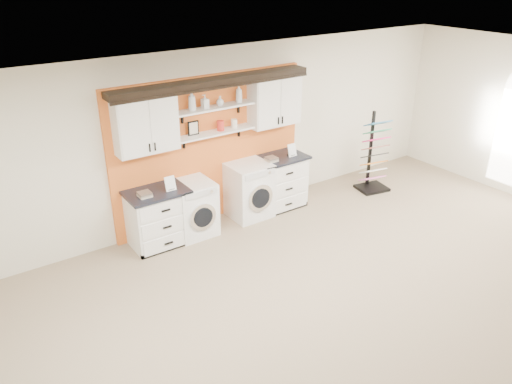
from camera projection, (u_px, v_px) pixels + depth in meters
floor at (392, 352)px, 5.57m from camera, size 10.00×10.00×0.00m
ceiling at (429, 108)px, 4.38m from camera, size 10.00×10.00×0.00m
wall_back at (209, 137)px, 7.96m from camera, size 10.00×0.00×10.00m
accent_panel at (211, 150)px, 8.02m from camera, size 3.40×0.07×2.40m
upper_cabinet_left at (145, 123)px, 7.02m from camera, size 0.90×0.35×0.84m
upper_cabinet_right at (274, 100)px, 8.18m from camera, size 0.90×0.35×0.84m
shelf_lower at (215, 133)px, 7.76m from camera, size 1.32×0.28×0.03m
shelf_upper at (214, 108)px, 7.59m from camera, size 1.32×0.28×0.03m
crown_molding at (213, 81)px, 7.43m from camera, size 3.30×0.41×0.13m
picture_frame at (193, 128)px, 7.56m from camera, size 0.18×0.02×0.22m
canister_red at (221, 126)px, 7.77m from camera, size 0.11×0.11×0.16m
canister_cream at (234, 124)px, 7.90m from camera, size 0.10×0.10×0.14m
base_cabinet_left at (158, 217)px, 7.52m from camera, size 0.91×0.66×0.89m
base_cabinet_right at (278, 182)px, 8.67m from camera, size 0.95×0.66×0.93m
washer at (193, 208)px, 7.82m from camera, size 0.63×0.71×0.88m
dryer at (249, 190)px, 8.35m from camera, size 0.67×0.71×0.94m
sample_rack at (373, 165)px, 9.31m from camera, size 0.62×0.55×1.49m
soap_bottle_a at (192, 101)px, 7.32m from camera, size 0.13×0.13×0.30m
soap_bottle_b at (205, 101)px, 7.45m from camera, size 0.10×0.10×0.21m
soap_bottle_c at (220, 101)px, 7.60m from camera, size 0.16×0.16×0.15m
soap_bottle_d at (239, 93)px, 7.75m from camera, size 0.15×0.15×0.28m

